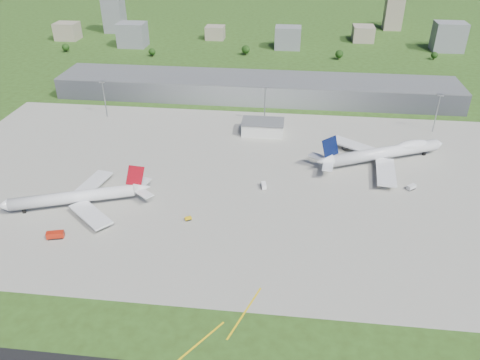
# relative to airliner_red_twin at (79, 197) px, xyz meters

# --- Properties ---
(ground) EXTENTS (1400.00, 1400.00, 0.00)m
(ground) POSITION_rel_airliner_red_twin_xyz_m (72.81, 145.08, -5.23)
(ground) COLOR #2D4816
(ground) RESTS_ON ground
(apron) EXTENTS (360.00, 190.00, 0.08)m
(apron) POSITION_rel_airliner_red_twin_xyz_m (82.81, 35.08, -5.19)
(apron) COLOR gray
(apron) RESTS_ON ground
(terminal) EXTENTS (300.00, 42.00, 15.00)m
(terminal) POSITION_rel_airliner_red_twin_xyz_m (72.81, 160.08, 2.27)
(terminal) COLOR gray
(terminal) RESTS_ON ground
(ops_building) EXTENTS (26.00, 16.00, 8.00)m
(ops_building) POSITION_rel_airliner_red_twin_xyz_m (82.81, 95.08, -1.23)
(ops_building) COLOR silver
(ops_building) RESTS_ON ground
(mast_west) EXTENTS (3.50, 2.00, 25.90)m
(mast_west) POSITION_rel_airliner_red_twin_xyz_m (-27.19, 110.08, 12.48)
(mast_west) COLOR gray
(mast_west) RESTS_ON ground
(mast_center) EXTENTS (3.50, 2.00, 25.90)m
(mast_center) POSITION_rel_airliner_red_twin_xyz_m (82.81, 110.08, 12.48)
(mast_center) COLOR gray
(mast_center) RESTS_ON ground
(mast_east) EXTENTS (3.50, 2.00, 25.90)m
(mast_east) POSITION_rel_airliner_red_twin_xyz_m (192.81, 110.08, 12.48)
(mast_east) COLOR gray
(mast_east) RESTS_ON ground
(airliner_red_twin) EXTENTS (69.14, 52.47, 19.64)m
(airliner_red_twin) POSITION_rel_airliner_red_twin_xyz_m (0.00, 0.00, 0.00)
(airliner_red_twin) COLOR silver
(airliner_red_twin) RESTS_ON ground
(airliner_blue_quad) EXTENTS (77.63, 58.90, 21.51)m
(airliner_blue_quad) POSITION_rel_airliner_red_twin_xyz_m (154.96, 64.15, 0.74)
(airliner_blue_quad) COLOR silver
(airliner_blue_quad) RESTS_ON ground
(fire_truck) EXTENTS (7.90, 4.64, 3.32)m
(fire_truck) POSITION_rel_airliner_red_twin_xyz_m (-0.31, -25.92, -3.57)
(fire_truck) COLOR #B01F0C
(fire_truck) RESTS_ON ground
(tug_yellow) EXTENTS (3.57, 3.09, 1.59)m
(tug_yellow) POSITION_rel_airliner_red_twin_xyz_m (55.25, -5.63, -4.39)
(tug_yellow) COLOR yellow
(tug_yellow) RESTS_ON ground
(van_white_near) EXTENTS (3.27, 5.61, 2.67)m
(van_white_near) POSITION_rel_airliner_red_twin_xyz_m (88.42, 27.39, -3.89)
(van_white_near) COLOR white
(van_white_near) RESTS_ON ground
(van_white_far) EXTENTS (5.29, 4.88, 2.54)m
(van_white_far) POSITION_rel_airliner_red_twin_xyz_m (164.75, 34.79, -3.95)
(van_white_far) COLOR silver
(van_white_far) RESTS_ON ground
(bldg_far_w) EXTENTS (24.00, 20.00, 18.00)m
(bldg_far_w) POSITION_rel_airliner_red_twin_xyz_m (-147.19, 315.08, 3.77)
(bldg_far_w) COLOR gray
(bldg_far_w) RESTS_ON ground
(bldg_w) EXTENTS (28.00, 22.00, 24.00)m
(bldg_w) POSITION_rel_airliner_red_twin_xyz_m (-67.19, 295.08, 6.77)
(bldg_w) COLOR slate
(bldg_w) RESTS_ON ground
(bldg_cw) EXTENTS (20.00, 18.00, 14.00)m
(bldg_cw) POSITION_rel_airliner_red_twin_xyz_m (12.81, 335.08, 1.77)
(bldg_cw) COLOR gray
(bldg_cw) RESTS_ON ground
(bldg_c) EXTENTS (26.00, 20.00, 22.00)m
(bldg_c) POSITION_rel_airliner_red_twin_xyz_m (92.81, 305.08, 5.77)
(bldg_c) COLOR slate
(bldg_c) RESTS_ON ground
(bldg_ce) EXTENTS (22.00, 24.00, 16.00)m
(bldg_ce) POSITION_rel_airliner_red_twin_xyz_m (172.81, 345.08, 2.77)
(bldg_ce) COLOR gray
(bldg_ce) RESTS_ON ground
(bldg_e) EXTENTS (30.00, 22.00, 28.00)m
(bldg_e) POSITION_rel_airliner_red_twin_xyz_m (252.81, 315.08, 8.77)
(bldg_e) COLOR slate
(bldg_e) RESTS_ON ground
(bldg_tall_w) EXTENTS (22.00, 20.00, 44.00)m
(bldg_tall_w) POSITION_rel_airliner_red_twin_xyz_m (-107.19, 355.08, 16.77)
(bldg_tall_w) COLOR slate
(bldg_tall_w) RESTS_ON ground
(bldg_tall_e) EXTENTS (20.00, 18.00, 36.00)m
(bldg_tall_e) POSITION_rel_airliner_red_twin_xyz_m (212.81, 405.08, 12.77)
(bldg_tall_e) COLOR gray
(bldg_tall_e) RESTS_ON ground
(tree_far_w) EXTENTS (7.20, 7.20, 8.80)m
(tree_far_w) POSITION_rel_airliner_red_twin_xyz_m (-127.19, 265.08, -0.05)
(tree_far_w) COLOR #382314
(tree_far_w) RESTS_ON ground
(tree_w) EXTENTS (6.75, 6.75, 8.25)m
(tree_w) POSITION_rel_airliner_red_twin_xyz_m (-37.19, 260.08, -0.37)
(tree_w) COLOR #382314
(tree_w) RESTS_ON ground
(tree_c) EXTENTS (8.10, 8.10, 9.90)m
(tree_c) POSITION_rel_airliner_red_twin_xyz_m (52.81, 275.08, 0.61)
(tree_c) COLOR #382314
(tree_c) RESTS_ON ground
(tree_e) EXTENTS (7.65, 7.65, 9.35)m
(tree_e) POSITION_rel_airliner_red_twin_xyz_m (142.81, 270.08, 0.28)
(tree_e) COLOR #382314
(tree_e) RESTS_ON ground
(tree_far_e) EXTENTS (6.30, 6.30, 7.70)m
(tree_far_e) POSITION_rel_airliner_red_twin_xyz_m (232.81, 280.08, -0.70)
(tree_far_e) COLOR #382314
(tree_far_e) RESTS_ON ground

